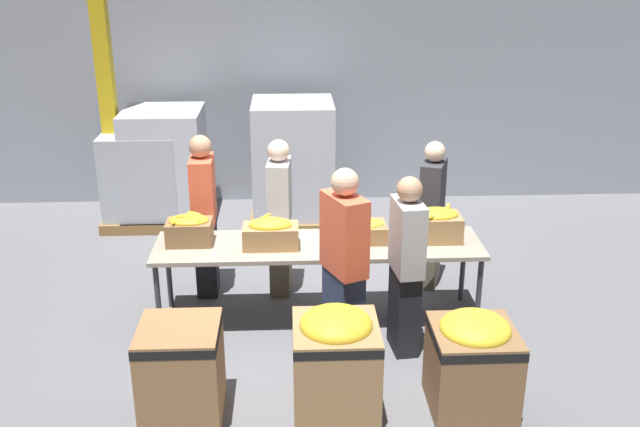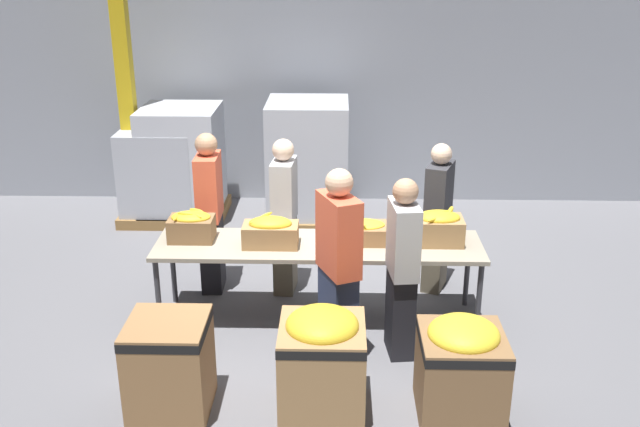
{
  "view_description": "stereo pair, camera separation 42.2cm",
  "coord_description": "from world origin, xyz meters",
  "px_view_note": "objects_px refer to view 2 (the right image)",
  "views": [
    {
      "loc": [
        -0.26,
        -5.97,
        3.32
      ],
      "look_at": [
        0.01,
        -0.01,
        1.07
      ],
      "focal_mm": 40.0,
      "sensor_mm": 36.0,
      "label": 1
    },
    {
      "loc": [
        0.17,
        -5.97,
        3.32
      ],
      "look_at": [
        0.01,
        -0.01,
        1.07
      ],
      "focal_mm": 40.0,
      "sensor_mm": 36.0,
      "label": 2
    }
  ],
  "objects_px": {
    "volunteer_4": "(284,217)",
    "donation_bin_1": "(322,359)",
    "volunteer_1": "(338,267)",
    "donation_bin_2": "(461,365)",
    "volunteer_2": "(437,218)",
    "support_pillar": "(124,62)",
    "banana_box_0": "(191,225)",
    "pallet_stack_2": "(308,163)",
    "pallet_stack_0": "(183,164)",
    "volunteer_0": "(210,214)",
    "pallet_stack_1": "(162,174)",
    "banana_box_2": "(361,231)",
    "volunteer_3": "(402,269)",
    "banana_box_3": "(438,227)",
    "banana_box_1": "(270,231)",
    "sorting_table": "(319,249)",
    "donation_bin_0": "(169,363)"
  },
  "relations": [
    {
      "from": "volunteer_1",
      "to": "pallet_stack_2",
      "type": "height_order",
      "value": "volunteer_1"
    },
    {
      "from": "banana_box_2",
      "to": "support_pillar",
      "type": "distance_m",
      "value": 3.98
    },
    {
      "from": "volunteer_3",
      "to": "volunteer_1",
      "type": "bearing_deg",
      "value": 92.7
    },
    {
      "from": "banana_box_3",
      "to": "donation_bin_1",
      "type": "distance_m",
      "value": 1.87
    },
    {
      "from": "volunteer_4",
      "to": "donation_bin_1",
      "type": "relative_size",
      "value": 1.87
    },
    {
      "from": "volunteer_4",
      "to": "banana_box_1",
      "type": "bearing_deg",
      "value": -2.13
    },
    {
      "from": "banana_box_0",
      "to": "volunteer_4",
      "type": "height_order",
      "value": "volunteer_4"
    },
    {
      "from": "volunteer_4",
      "to": "pallet_stack_1",
      "type": "xyz_separation_m",
      "value": [
        -1.72,
        2.04,
        -0.21
      ]
    },
    {
      "from": "volunteer_0",
      "to": "volunteer_3",
      "type": "relative_size",
      "value": 1.04
    },
    {
      "from": "volunteer_2",
      "to": "pallet_stack_2",
      "type": "distance_m",
      "value": 2.34
    },
    {
      "from": "donation_bin_2",
      "to": "pallet_stack_2",
      "type": "distance_m",
      "value": 4.24
    },
    {
      "from": "volunteer_2",
      "to": "support_pillar",
      "type": "bearing_deg",
      "value": -97.82
    },
    {
      "from": "banana_box_3",
      "to": "donation_bin_1",
      "type": "bearing_deg",
      "value": -124.42
    },
    {
      "from": "sorting_table",
      "to": "volunteer_3",
      "type": "height_order",
      "value": "volunteer_3"
    },
    {
      "from": "volunteer_1",
      "to": "donation_bin_2",
      "type": "relative_size",
      "value": 2.14
    },
    {
      "from": "volunteer_2",
      "to": "pallet_stack_2",
      "type": "height_order",
      "value": "pallet_stack_2"
    },
    {
      "from": "sorting_table",
      "to": "volunteer_4",
      "type": "distance_m",
      "value": 0.71
    },
    {
      "from": "donation_bin_1",
      "to": "pallet_stack_1",
      "type": "height_order",
      "value": "pallet_stack_1"
    },
    {
      "from": "support_pillar",
      "to": "pallet_stack_1",
      "type": "relative_size",
      "value": 3.41
    },
    {
      "from": "volunteer_0",
      "to": "pallet_stack_1",
      "type": "bearing_deg",
      "value": -155.85
    },
    {
      "from": "support_pillar",
      "to": "donation_bin_2",
      "type": "bearing_deg",
      "value": -49.21
    },
    {
      "from": "banana_box_0",
      "to": "donation_bin_1",
      "type": "xyz_separation_m",
      "value": [
        1.24,
        -1.5,
        -0.46
      ]
    },
    {
      "from": "volunteer_2",
      "to": "pallet_stack_0",
      "type": "relative_size",
      "value": 1.07
    },
    {
      "from": "volunteer_1",
      "to": "sorting_table",
      "type": "bearing_deg",
      "value": -8.44
    },
    {
      "from": "volunteer_0",
      "to": "support_pillar",
      "type": "relative_size",
      "value": 0.41
    },
    {
      "from": "banana_box_3",
      "to": "support_pillar",
      "type": "height_order",
      "value": "support_pillar"
    },
    {
      "from": "donation_bin_2",
      "to": "pallet_stack_0",
      "type": "bearing_deg",
      "value": 125.21
    },
    {
      "from": "volunteer_3",
      "to": "support_pillar",
      "type": "bearing_deg",
      "value": 38.01
    },
    {
      "from": "volunteer_3",
      "to": "volunteer_2",
      "type": "bearing_deg",
      "value": -26.33
    },
    {
      "from": "sorting_table",
      "to": "volunteer_3",
      "type": "xyz_separation_m",
      "value": [
        0.71,
        -0.57,
        0.07
      ]
    },
    {
      "from": "donation_bin_1",
      "to": "banana_box_3",
      "type": "bearing_deg",
      "value": 55.58
    },
    {
      "from": "support_pillar",
      "to": "pallet_stack_0",
      "type": "height_order",
      "value": "support_pillar"
    },
    {
      "from": "banana_box_0",
      "to": "banana_box_2",
      "type": "height_order",
      "value": "banana_box_0"
    },
    {
      "from": "volunteer_0",
      "to": "donation_bin_2",
      "type": "xyz_separation_m",
      "value": [
        2.19,
        -2.06,
        -0.4
      ]
    },
    {
      "from": "banana_box_1",
      "to": "volunteer_1",
      "type": "relative_size",
      "value": 0.3
    },
    {
      "from": "banana_box_2",
      "to": "banana_box_3",
      "type": "bearing_deg",
      "value": -0.67
    },
    {
      "from": "sorting_table",
      "to": "volunteer_2",
      "type": "bearing_deg",
      "value": 30.37
    },
    {
      "from": "sorting_table",
      "to": "volunteer_3",
      "type": "relative_size",
      "value": 1.89
    },
    {
      "from": "volunteer_2",
      "to": "volunteer_3",
      "type": "height_order",
      "value": "volunteer_3"
    },
    {
      "from": "banana_box_0",
      "to": "pallet_stack_2",
      "type": "bearing_deg",
      "value": 69.0
    },
    {
      "from": "volunteer_2",
      "to": "donation_bin_1",
      "type": "bearing_deg",
      "value": -6.78
    },
    {
      "from": "sorting_table",
      "to": "pallet_stack_1",
      "type": "distance_m",
      "value": 3.36
    },
    {
      "from": "volunteer_4",
      "to": "pallet_stack_1",
      "type": "bearing_deg",
      "value": -135.16
    },
    {
      "from": "banana_box_3",
      "to": "volunteer_0",
      "type": "bearing_deg",
      "value": 165.56
    },
    {
      "from": "sorting_table",
      "to": "support_pillar",
      "type": "height_order",
      "value": "support_pillar"
    },
    {
      "from": "volunteer_0",
      "to": "volunteer_4",
      "type": "height_order",
      "value": "volunteer_0"
    },
    {
      "from": "donation_bin_0",
      "to": "donation_bin_2",
      "type": "relative_size",
      "value": 0.95
    },
    {
      "from": "volunteer_2",
      "to": "donation_bin_2",
      "type": "xyz_separation_m",
      "value": [
        -0.08,
        -2.12,
        -0.34
      ]
    },
    {
      "from": "sorting_table",
      "to": "pallet_stack_0",
      "type": "bearing_deg",
      "value": 124.06
    },
    {
      "from": "donation_bin_0",
      "to": "support_pillar",
      "type": "relative_size",
      "value": 0.19
    }
  ]
}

